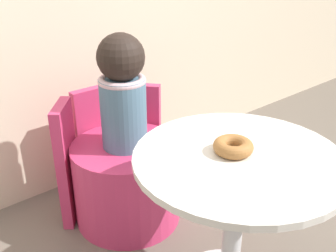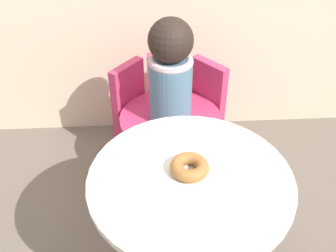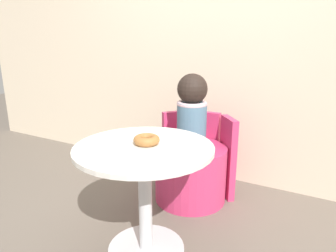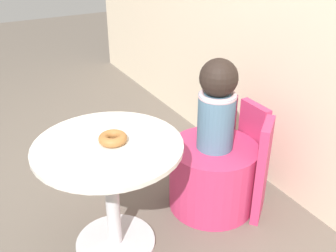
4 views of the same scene
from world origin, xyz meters
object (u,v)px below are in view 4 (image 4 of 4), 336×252
Objects in this scene: tub_chair at (213,176)px; donut at (113,138)px; child_figure at (217,104)px; round_table at (110,173)px.

donut is (0.03, -0.64, 0.45)m from tub_chair.
donut is at bearing -87.51° from tub_chair.
tub_chair is at bearing 180.00° from child_figure.
donut reaches higher than round_table.
child_figure is 0.64m from donut.
round_table is at bearing -86.15° from donut.
child_figure is (-0.03, 0.67, 0.22)m from round_table.
child_figure reaches higher than donut.
round_table is 0.72m from tub_chair.
donut is at bearing 93.85° from round_table.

